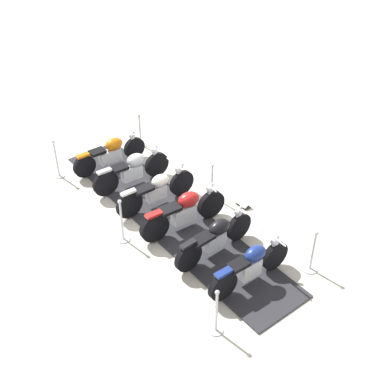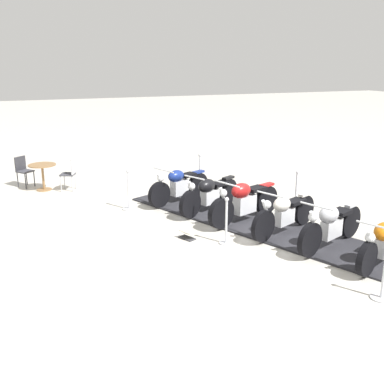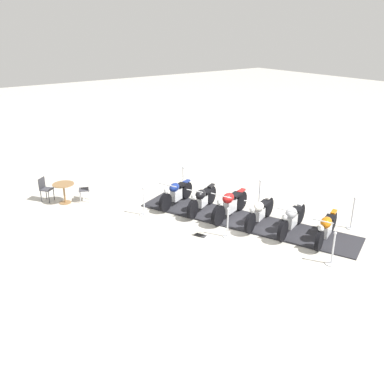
% 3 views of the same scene
% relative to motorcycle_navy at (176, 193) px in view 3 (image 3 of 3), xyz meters
% --- Properties ---
extents(ground_plane, '(80.00, 80.00, 0.00)m').
position_rel_motorcycle_navy_xyz_m(ground_plane, '(1.14, -2.56, -0.51)').
color(ground_plane, beige).
extents(display_platform, '(4.50, 7.77, 0.04)m').
position_rel_motorcycle_navy_xyz_m(display_platform, '(1.14, -2.56, -0.49)').
color(display_platform, '#28282D').
rests_on(display_platform, ground_plane).
extents(motorcycle_navy, '(2.00, 1.04, 0.98)m').
position_rel_motorcycle_navy_xyz_m(motorcycle_navy, '(0.00, 0.00, 0.00)').
color(motorcycle_navy, black).
rests_on(motorcycle_navy, display_platform).
extents(motorcycle_black, '(2.03, 1.10, 1.00)m').
position_rel_motorcycle_navy_xyz_m(motorcycle_black, '(0.44, -1.03, 0.00)').
color(motorcycle_black, black).
rests_on(motorcycle_black, display_platform).
extents(motorcycle_maroon, '(2.21, 1.03, 1.05)m').
position_rel_motorcycle_navy_xyz_m(motorcycle_maroon, '(0.89, -2.06, 0.03)').
color(motorcycle_maroon, black).
rests_on(motorcycle_maroon, display_platform).
extents(motorcycle_cream, '(2.12, 1.01, 1.02)m').
position_rel_motorcycle_navy_xyz_m(motorcycle_cream, '(1.33, -3.09, 0.00)').
color(motorcycle_cream, black).
rests_on(motorcycle_cream, display_platform).
extents(motorcycle_chrome, '(2.13, 1.01, 1.02)m').
position_rel_motorcycle_navy_xyz_m(motorcycle_chrome, '(1.76, -4.12, 0.02)').
color(motorcycle_chrome, black).
rests_on(motorcycle_chrome, display_platform).
extents(motorcycle_copper, '(2.09, 1.03, 0.93)m').
position_rel_motorcycle_navy_xyz_m(motorcycle_copper, '(2.21, -5.15, -0.02)').
color(motorcycle_copper, black).
rests_on(motorcycle_copper, display_platform).
extents(stanchion_right_rear, '(0.35, 0.35, 1.04)m').
position_rel_motorcycle_navy_xyz_m(stanchion_right_rear, '(1.22, -6.13, -0.20)').
color(stanchion_right_rear, silver).
rests_on(stanchion_right_rear, ground_plane).
extents(stanchion_left_rear, '(0.30, 0.30, 1.13)m').
position_rel_motorcycle_navy_xyz_m(stanchion_left_rear, '(3.68, -5.08, -0.10)').
color(stanchion_left_rear, silver).
rests_on(stanchion_left_rear, ground_plane).
extents(stanchion_left_front, '(0.30, 0.30, 1.09)m').
position_rel_motorcycle_navy_xyz_m(stanchion_left_front, '(1.05, 1.01, -0.13)').
color(stanchion_left_front, silver).
rests_on(stanchion_left_front, ground_plane).
extents(stanchion_left_mid, '(0.32, 0.32, 1.14)m').
position_rel_motorcycle_navy_xyz_m(stanchion_left_mid, '(2.36, -2.03, -0.13)').
color(stanchion_left_mid, silver).
rests_on(stanchion_left_mid, ground_plane).
extents(stanchion_right_front, '(0.34, 0.34, 1.06)m').
position_rel_motorcycle_navy_xyz_m(stanchion_right_front, '(-1.40, -0.04, -0.18)').
color(stanchion_right_front, silver).
rests_on(stanchion_right_front, ground_plane).
extents(stanchion_right_mid, '(0.29, 0.29, 1.03)m').
position_rel_motorcycle_navy_xyz_m(stanchion_right_mid, '(-0.09, -3.09, -0.14)').
color(stanchion_right_mid, silver).
rests_on(stanchion_right_mid, ground_plane).
extents(info_placard, '(0.33, 0.42, 0.18)m').
position_rel_motorcycle_navy_xyz_m(info_placard, '(-0.75, -2.52, -0.45)').
color(info_placard, '#333338').
rests_on(info_placard, ground_plane).
extents(cafe_table, '(0.81, 0.81, 0.78)m').
position_rel_motorcycle_navy_xyz_m(cafe_table, '(-3.30, 2.73, 0.09)').
color(cafe_table, olive).
rests_on(cafe_table, ground_plane).
extents(cafe_chair_near_table, '(0.53, 0.53, 0.98)m').
position_rel_motorcycle_navy_xyz_m(cafe_chair_near_table, '(-2.55, 2.39, 0.06)').
color(cafe_chair_near_table, '#B7B7BC').
rests_on(cafe_chair_near_table, ground_plane).
extents(cafe_chair_across_table, '(0.56, 0.56, 0.93)m').
position_rel_motorcycle_navy_xyz_m(cafe_chair_across_table, '(-3.81, 3.37, 0.04)').
color(cafe_chair_across_table, '#2D2D33').
rests_on(cafe_chair_across_table, ground_plane).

